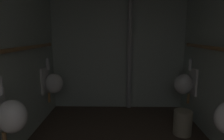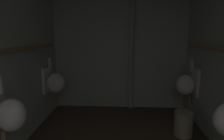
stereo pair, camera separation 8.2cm
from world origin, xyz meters
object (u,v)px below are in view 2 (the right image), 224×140
at_px(urinal_right_far, 186,84).
at_px(urinal_left_far, 55,82).
at_px(waste_bin, 183,123).
at_px(standpipe_back_wall, 131,48).
at_px(urinal_left_mid, 9,114).

bearing_deg(urinal_right_far, urinal_left_far, 179.77).
xyz_separation_m(urinal_left_far, waste_bin, (2.02, -0.53, -0.45)).
xyz_separation_m(standpipe_back_wall, waste_bin, (0.71, -0.97, -1.01)).
xyz_separation_m(urinal_right_far, waste_bin, (-0.18, -0.52, -0.45)).
height_order(urinal_left_far, urinal_right_far, same).
bearing_deg(waste_bin, urinal_left_far, 165.45).
height_order(urinal_left_far, waste_bin, urinal_left_far).
relative_size(urinal_left_mid, standpipe_back_wall, 0.33).
height_order(urinal_left_mid, urinal_left_far, same).
bearing_deg(waste_bin, standpipe_back_wall, 126.26).
distance_m(urinal_left_far, urinal_right_far, 2.20).
bearing_deg(urinal_left_far, urinal_right_far, -0.23).
bearing_deg(urinal_left_far, urinal_left_mid, -90.00).
height_order(urinal_left_mid, standpipe_back_wall, standpipe_back_wall).
relative_size(urinal_left_far, waste_bin, 2.15).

